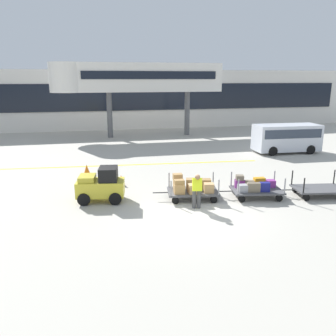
{
  "coord_description": "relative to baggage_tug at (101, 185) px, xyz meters",
  "views": [
    {
      "loc": [
        -3.84,
        -12.84,
        5.43
      ],
      "look_at": [
        -0.26,
        3.32,
        1.12
      ],
      "focal_mm": 37.03,
      "sensor_mm": 36.0,
      "label": 1
    }
  ],
  "objects": [
    {
      "name": "baggage_cart_middle",
      "position": [
        7.02,
        -1.02,
        -0.25
      ],
      "size": [
        3.07,
        1.73,
        1.1
      ],
      "color": "#4C4C4F",
      "rests_on": "ground_plane"
    },
    {
      "name": "safety_cone_far",
      "position": [
        1.08,
        2.24,
        -0.48
      ],
      "size": [
        0.36,
        0.36,
        0.55
      ],
      "primitive_type": "cone",
      "color": "#EA590F",
      "rests_on": "ground_plane"
    },
    {
      "name": "baggage_cart_tail",
      "position": [
        10.04,
        -1.53,
        -0.41
      ],
      "size": [
        3.07,
        1.73,
        1.1
      ],
      "color": "#4C4C4F",
      "rests_on": "ground_plane"
    },
    {
      "name": "terminal_building",
      "position": [
        3.55,
        23.63,
        2.4
      ],
      "size": [
        51.99,
        2.51,
        6.3
      ],
      "color": "silver",
      "rests_on": "ground_plane"
    },
    {
      "name": "baggage_cart_lead",
      "position": [
        4.03,
        -0.61,
        -0.2
      ],
      "size": [
        3.07,
        1.73,
        1.15
      ],
      "color": "#4C4C4F",
      "rests_on": "ground_plane"
    },
    {
      "name": "shuttle_van",
      "position": [
        13.88,
        7.82,
        0.48
      ],
      "size": [
        4.87,
        2.11,
        2.1
      ],
      "color": "silver",
      "rests_on": "ground_plane"
    },
    {
      "name": "jet_bridge",
      "position": [
        3.5,
        17.65,
        4.67
      ],
      "size": [
        15.7,
        3.0,
        6.79
      ],
      "color": "silver",
      "rests_on": "ground_plane"
    },
    {
      "name": "ground_plane",
      "position": [
        3.55,
        -2.35,
        -0.75
      ],
      "size": [
        120.0,
        120.0,
        0.0
      ],
      "primitive_type": "plane",
      "color": "#B2ADA0"
    },
    {
      "name": "baggage_tug",
      "position": [
        0.0,
        0.0,
        0.0
      ],
      "size": [
        2.24,
        1.5,
        1.58
      ],
      "color": "gold",
      "rests_on": "ground_plane"
    },
    {
      "name": "apron_lead_line",
      "position": [
        2.17,
        6.48,
        -0.75
      ],
      "size": [
        16.53,
        1.47,
        0.01
      ],
      "primitive_type": "cube",
      "rotation": [
        0.0,
        0.0,
        -0.08
      ],
      "color": "yellow",
      "rests_on": "ground_plane"
    },
    {
      "name": "baggage_handler",
      "position": [
        3.93,
        -1.84,
        0.11
      ],
      "size": [
        0.48,
        0.49,
        1.56
      ],
      "color": "#4C4C4C",
      "rests_on": "ground_plane"
    },
    {
      "name": "safety_cone_near",
      "position": [
        -0.69,
        4.94,
        -0.48
      ],
      "size": [
        0.36,
        0.36,
        0.55
      ],
      "primitive_type": "cone",
      "color": "orange",
      "rests_on": "ground_plane"
    }
  ]
}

